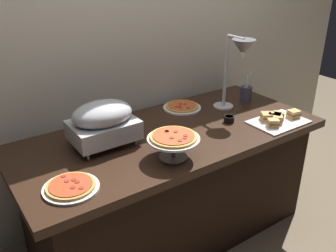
{
  "coord_description": "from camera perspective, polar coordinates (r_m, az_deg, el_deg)",
  "views": [
    {
      "loc": [
        -1.16,
        -1.65,
        1.76
      ],
      "look_at": [
        -0.02,
        0.0,
        0.81
      ],
      "focal_mm": 39.55,
      "sensor_mm": 36.0,
      "label": 1
    }
  ],
  "objects": [
    {
      "name": "ground_plane",
      "position": [
        2.67,
        0.35,
        -15.8
      ],
      "size": [
        8.0,
        8.0,
        0.0
      ],
      "primitive_type": "plane",
      "color": "brown"
    },
    {
      "name": "back_wall",
      "position": [
        2.5,
        -6.29,
        12.29
      ],
      "size": [
        4.4,
        0.04,
        2.4
      ],
      "primitive_type": "cube",
      "color": "beige",
      "rests_on": "ground_plane"
    },
    {
      "name": "buffet_table",
      "position": [
        2.44,
        0.38,
        -8.96
      ],
      "size": [
        1.9,
        0.84,
        0.76
      ],
      "color": "black",
      "rests_on": "ground_plane"
    },
    {
      "name": "chafing_dish",
      "position": [
        2.08,
        -9.99,
        0.74
      ],
      "size": [
        0.36,
        0.27,
        0.26
      ],
      "color": "#B7BABF",
      "rests_on": "buffet_table"
    },
    {
      "name": "heat_lamp",
      "position": [
        2.45,
        10.97,
        10.68
      ],
      "size": [
        0.15,
        0.29,
        0.51
      ],
      "color": "#B7BABF",
      "rests_on": "buffet_table"
    },
    {
      "name": "pizza_plate_front",
      "position": [
        2.59,
        2.18,
        2.96
      ],
      "size": [
        0.26,
        0.26,
        0.03
      ],
      "color": "white",
      "rests_on": "buffet_table"
    },
    {
      "name": "pizza_plate_center",
      "position": [
        1.79,
        -14.74,
        -9.06
      ],
      "size": [
        0.26,
        0.26,
        0.03
      ],
      "color": "white",
      "rests_on": "buffet_table"
    },
    {
      "name": "pizza_plate_raised_stand",
      "position": [
        1.93,
        0.85,
        -2.14
      ],
      "size": [
        0.28,
        0.28,
        0.14
      ],
      "color": "#595B60",
      "rests_on": "buffet_table"
    },
    {
      "name": "sandwich_platter",
      "position": [
        2.48,
        16.56,
        1.0
      ],
      "size": [
        0.36,
        0.25,
        0.06
      ],
      "color": "white",
      "rests_on": "buffet_table"
    },
    {
      "name": "sauce_cup_near",
      "position": [
        2.37,
        -6.94,
        0.7
      ],
      "size": [
        0.07,
        0.07,
        0.03
      ],
      "color": "black",
      "rests_on": "buffet_table"
    },
    {
      "name": "sauce_cup_far",
      "position": [
        2.41,
        9.4,
        1.09
      ],
      "size": [
        0.07,
        0.07,
        0.04
      ],
      "color": "black",
      "rests_on": "buffet_table"
    },
    {
      "name": "utensil_holder",
      "position": [
        2.77,
        11.92,
        4.94
      ],
      "size": [
        0.08,
        0.08,
        0.23
      ],
      "color": "#383347",
      "rests_on": "buffet_table"
    }
  ]
}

